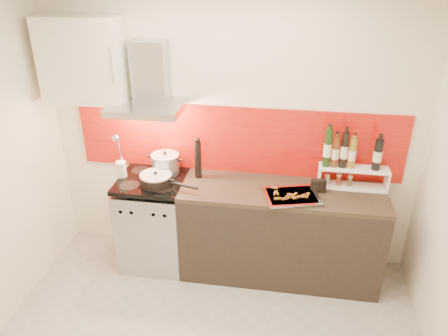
% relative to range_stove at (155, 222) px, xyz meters
% --- Properties ---
extents(back_wall, '(3.40, 0.02, 2.60)m').
position_rel_range_stove_xyz_m(back_wall, '(0.70, 0.30, 0.86)').
color(back_wall, silver).
rests_on(back_wall, ground).
extents(backsplash, '(3.00, 0.02, 0.64)m').
position_rel_range_stove_xyz_m(backsplash, '(0.75, 0.29, 0.78)').
color(backsplash, '#9D080F').
rests_on(backsplash, back_wall).
extents(range_stove, '(0.60, 0.60, 0.91)m').
position_rel_range_stove_xyz_m(range_stove, '(0.00, 0.00, 0.00)').
color(range_stove, '#B7B7BA').
rests_on(range_stove, ground).
extents(counter, '(1.80, 0.60, 0.90)m').
position_rel_range_stove_xyz_m(counter, '(1.20, 0.00, 0.01)').
color(counter, black).
rests_on(counter, ground).
extents(range_hood, '(0.62, 0.50, 0.61)m').
position_rel_range_stove_xyz_m(range_hood, '(0.00, 0.14, 1.30)').
color(range_hood, '#B7B7BA').
rests_on(range_hood, back_wall).
extents(upper_cabinet, '(0.70, 0.35, 0.72)m').
position_rel_range_stove_xyz_m(upper_cabinet, '(-0.55, 0.13, 1.51)').
color(upper_cabinet, silver).
rests_on(upper_cabinet, back_wall).
extents(stock_pot, '(0.26, 0.26, 0.22)m').
position_rel_range_stove_xyz_m(stock_pot, '(0.10, 0.14, 0.56)').
color(stock_pot, '#B7B7BA').
rests_on(stock_pot, range_stove).
extents(saute_pan, '(0.54, 0.29, 0.13)m').
position_rel_range_stove_xyz_m(saute_pan, '(0.09, -0.09, 0.52)').
color(saute_pan, black).
rests_on(saute_pan, range_stove).
extents(utensil_jar, '(0.09, 0.14, 0.45)m').
position_rel_range_stove_xyz_m(utensil_jar, '(-0.28, 0.00, 0.59)').
color(utensil_jar, silver).
rests_on(utensil_jar, range_stove).
extents(pepper_mill, '(0.06, 0.06, 0.39)m').
position_rel_range_stove_xyz_m(pepper_mill, '(0.42, 0.12, 0.65)').
color(pepper_mill, black).
rests_on(pepper_mill, counter).
extents(step_shelf, '(0.60, 0.16, 0.53)m').
position_rel_range_stove_xyz_m(step_shelf, '(1.75, 0.15, 0.70)').
color(step_shelf, white).
rests_on(step_shelf, counter).
extents(caddy_box, '(0.13, 0.07, 0.11)m').
position_rel_range_stove_xyz_m(caddy_box, '(1.50, 0.02, 0.52)').
color(caddy_box, black).
rests_on(caddy_box, counter).
extents(baking_tray, '(0.53, 0.46, 0.03)m').
position_rel_range_stove_xyz_m(baking_tray, '(1.28, -0.12, 0.47)').
color(baking_tray, silver).
rests_on(baking_tray, counter).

